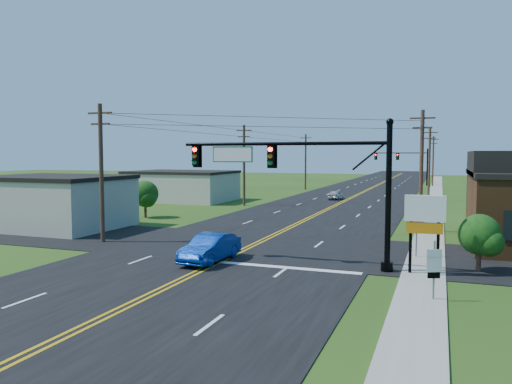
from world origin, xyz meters
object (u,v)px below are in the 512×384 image
at_px(signal_mast_far, 403,161).
at_px(stop_sign, 417,228).
at_px(blue_car, 210,248).
at_px(route_sign, 434,266).
at_px(signal_mast_main, 300,174).

xyz_separation_m(signal_mast_far, stop_sign, (5.54, -68.02, -2.85)).
height_order(blue_car, stop_sign, stop_sign).
xyz_separation_m(blue_car, route_sign, (11.28, -3.39, 0.65)).
relative_size(signal_mast_main, blue_car, 2.53).
distance_m(signal_mast_far, route_sign, 76.73).
height_order(signal_mast_main, stop_sign, signal_mast_main).
height_order(route_sign, stop_sign, route_sign).
distance_m(signal_mast_main, stop_sign, 7.55).
xyz_separation_m(blue_car, stop_sign, (10.26, 4.98, 0.96)).
bearing_deg(blue_car, signal_mast_main, 15.76).
distance_m(signal_mast_far, stop_sign, 68.31).
bearing_deg(blue_car, signal_mast_far, 89.85).
height_order(signal_mast_main, route_sign, signal_mast_main).
distance_m(signal_mast_far, blue_car, 73.25).
xyz_separation_m(signal_mast_main, stop_sign, (5.64, 3.98, -3.06)).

